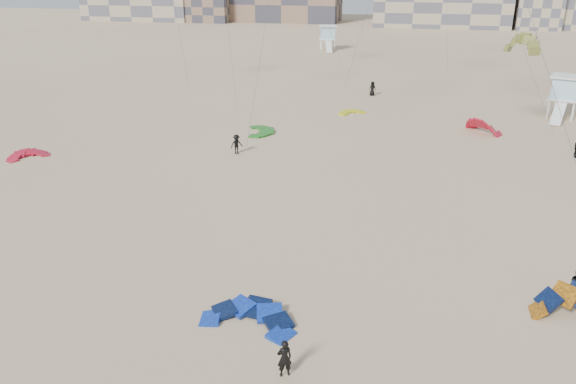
# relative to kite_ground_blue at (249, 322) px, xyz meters

# --- Properties ---
(ground) EXTENTS (320.00, 320.00, 0.00)m
(ground) POSITION_rel_kite_ground_blue_xyz_m (1.06, 0.58, 0.00)
(ground) COLOR #CCB088
(ground) RESTS_ON ground
(kite_ground_blue) EXTENTS (4.39, 4.58, 1.65)m
(kite_ground_blue) POSITION_rel_kite_ground_blue_xyz_m (0.00, 0.00, 0.00)
(kite_ground_blue) COLOR blue
(kite_ground_blue) RESTS_ON ground
(kite_ground_red) EXTENTS (4.38, 4.36, 1.55)m
(kite_ground_red) POSITION_rel_kite_ground_blue_xyz_m (-23.84, 17.71, 0.00)
(kite_ground_red) COLOR red
(kite_ground_red) RESTS_ON ground
(kite_ground_green) EXTENTS (4.52, 4.36, 0.64)m
(kite_ground_green) POSITION_rel_kite_ground_blue_xyz_m (-7.45, 28.81, 0.00)
(kite_ground_green) COLOR #248224
(kite_ground_green) RESTS_ON ground
(kite_ground_red_far) EXTENTS (5.29, 5.29, 3.81)m
(kite_ground_red_far) POSITION_rel_kite_ground_blue_xyz_m (12.77, 33.37, 0.00)
(kite_ground_red_far) COLOR red
(kite_ground_red_far) RESTS_ON ground
(kite_ground_yellow) EXTENTS (3.78, 3.81, 0.53)m
(kite_ground_yellow) POSITION_rel_kite_ground_blue_xyz_m (0.00, 37.74, 0.00)
(kite_ground_yellow) COLOR #C9C20C
(kite_ground_yellow) RESTS_ON ground
(kitesurfer_main) EXTENTS (0.69, 0.61, 1.58)m
(kitesurfer_main) POSITION_rel_kite_ground_blue_xyz_m (2.28, -2.98, 0.79)
(kitesurfer_main) COLOR black
(kitesurfer_main) RESTS_ON ground
(kitesurfer_c) EXTENTS (1.18, 1.15, 1.62)m
(kitesurfer_c) POSITION_rel_kite_ground_blue_xyz_m (-7.63, 22.32, 0.81)
(kitesurfer_c) COLOR black
(kitesurfer_c) RESTS_ON ground
(kitesurfer_e) EXTENTS (0.97, 0.83, 1.69)m
(kitesurfer_e) POSITION_rel_kite_ground_blue_xyz_m (1.39, 46.77, 0.84)
(kitesurfer_e) COLOR black
(kitesurfer_e) RESTS_ON ground
(kite_fly_olive) EXTENTS (5.53, 4.48, 8.20)m
(kite_fly_olive) POSITION_rel_kite_ground_blue_xyz_m (14.95, 32.77, 8.00)
(kite_fly_olive) COLOR olive
(kite_fly_olive) RESTS_ON ground
(lifeguard_tower_near) EXTENTS (3.79, 6.23, 4.22)m
(lifeguard_tower_near) POSITION_rel_kite_ground_blue_xyz_m (21.00, 40.91, 2.09)
(lifeguard_tower_near) COLOR white
(lifeguard_tower_near) RESTS_ON ground
(lifeguard_tower_far) EXTENTS (3.69, 6.26, 4.31)m
(lifeguard_tower_far) POSITION_rel_kite_ground_blue_xyz_m (-9.68, 82.68, 2.14)
(lifeguard_tower_far) COLOR white
(lifeguard_tower_far) RESTS_ON ground
(condo_mid) EXTENTS (32.00, 16.00, 12.00)m
(condo_mid) POSITION_rel_kite_ground_blue_xyz_m (11.06, 130.58, 6.00)
(condo_mid) COLOR tan
(condo_mid) RESTS_ON ground
(condo_fill_left) EXTENTS (12.00, 10.00, 8.00)m
(condo_fill_left) POSITION_rel_kite_ground_blue_xyz_m (-48.94, 128.58, 4.00)
(condo_fill_left) COLOR #80634D
(condo_fill_left) RESTS_ON ground
(condo_fill_right) EXTENTS (10.00, 10.00, 10.00)m
(condo_fill_right) POSITION_rel_kite_ground_blue_xyz_m (33.06, 128.58, 5.00)
(condo_fill_right) COLOR tan
(condo_fill_right) RESTS_ON ground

